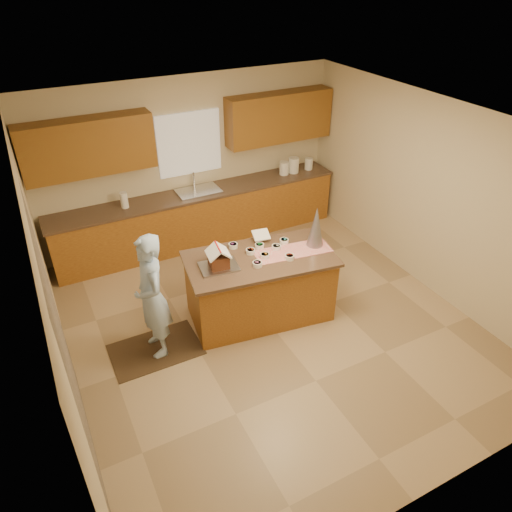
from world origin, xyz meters
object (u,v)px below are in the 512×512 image
(tinsel_tree, at_px, (316,227))
(island_base, at_px, (260,288))
(gingerbread_house, at_px, (218,259))
(boy, at_px, (152,297))

(tinsel_tree, bearing_deg, island_base, 175.56)
(gingerbread_house, bearing_deg, boy, -176.40)
(boy, relative_size, gingerbread_house, 5.06)
(island_base, bearing_deg, gingerbread_house, -174.81)
(island_base, height_order, boy, boy)
(boy, xyz_separation_m, gingerbread_house, (0.88, 0.06, 0.24))
(island_base, xyz_separation_m, gingerbread_house, (-0.56, 0.03, 0.62))
(tinsel_tree, height_order, gingerbread_house, tinsel_tree)
(tinsel_tree, relative_size, boy, 0.34)
(island_base, height_order, gingerbread_house, gingerbread_house)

